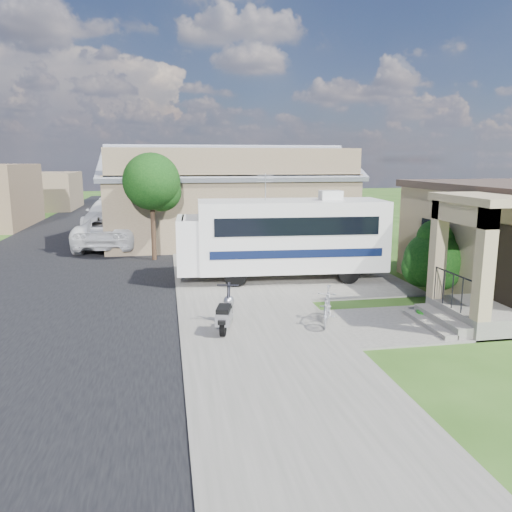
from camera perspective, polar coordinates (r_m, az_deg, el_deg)
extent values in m
plane|color=#274913|center=(13.69, 3.95, -7.24)|extent=(120.00, 120.00, 0.00)
cube|color=black|center=(23.40, -20.56, -0.25)|extent=(9.00, 80.00, 0.02)
cube|color=#5D5B54|center=(23.11, -4.52, 0.33)|extent=(4.00, 80.00, 0.06)
cube|color=#5D5B54|center=(18.25, 5.08, -2.55)|extent=(7.00, 6.00, 0.05)
cube|color=#5D5B54|center=(13.83, 17.24, -7.42)|extent=(4.00, 3.00, 0.05)
cube|color=black|center=(17.79, 19.21, 2.03)|extent=(0.04, 1.10, 1.20)
cube|color=black|center=(14.52, 26.85, -1.04)|extent=(0.04, 0.95, 2.10)
cube|color=#5D5B54|center=(14.38, 23.90, -6.25)|extent=(1.60, 2.40, 0.50)
cube|color=#5D5B54|center=(13.88, 20.42, -6.98)|extent=(0.40, 2.16, 0.32)
cube|color=#5D5B54|center=(13.73, 19.13, -7.44)|extent=(0.35, 2.16, 0.16)
cube|color=#917F5C|center=(14.53, 20.11, 0.69)|extent=(0.35, 0.35, 2.70)
cube|color=#917F5C|center=(12.84, 24.67, -0.92)|extent=(0.35, 0.35, 2.70)
cube|color=#917F5C|center=(13.52, 22.58, 4.52)|extent=(0.35, 2.40, 0.50)
cube|color=#917F5C|center=(13.95, 25.56, 5.91)|extent=(2.10, 2.70, 0.20)
cylinder|color=black|center=(13.69, 21.67, -1.93)|extent=(0.04, 1.70, 0.04)
cube|color=brown|center=(26.91, -3.31, 5.66)|extent=(12.00, 8.00, 3.60)
cube|color=slate|center=(24.82, -2.80, 10.65)|extent=(12.50, 4.40, 1.78)
cube|color=slate|center=(28.79, -3.85, 10.67)|extent=(12.50, 4.40, 1.78)
cube|color=slate|center=(26.81, -3.38, 12.16)|extent=(12.50, 0.50, 0.22)
cube|color=brown|center=(22.94, -2.17, 10.63)|extent=(11.76, 0.20, 1.30)
cube|color=brown|center=(48.15, -24.53, 6.78)|extent=(8.00, 7.00, 3.20)
cylinder|color=black|center=(21.78, -11.68, 3.61)|extent=(0.20, 0.20, 3.15)
sphere|color=black|center=(21.63, -11.86, 8.34)|extent=(2.40, 2.40, 2.40)
sphere|color=black|center=(21.85, -10.75, 7.22)|extent=(1.68, 1.68, 1.68)
cylinder|color=black|center=(31.72, -11.28, 5.98)|extent=(0.20, 0.20, 3.29)
sphere|color=black|center=(31.62, -11.41, 9.37)|extent=(2.40, 2.40, 2.40)
sphere|color=black|center=(31.83, -10.64, 8.56)|extent=(1.68, 1.68, 1.68)
cylinder|color=black|center=(40.71, -11.08, 6.84)|extent=(0.20, 0.20, 3.01)
sphere|color=black|center=(40.62, -11.17, 9.26)|extent=(2.40, 2.40, 2.40)
sphere|color=black|center=(40.83, -10.58, 8.68)|extent=(1.68, 1.68, 1.68)
cube|color=silver|center=(17.89, 4.04, 2.47)|extent=(6.70, 2.73, 2.44)
cube|color=silver|center=(17.62, -7.75, 1.34)|extent=(0.88, 2.27, 1.88)
cube|color=black|center=(17.54, -8.34, 2.99)|extent=(0.17, 1.99, 0.84)
cube|color=black|center=(16.67, 4.83, 3.37)|extent=(5.58, 0.36, 0.61)
cube|color=black|center=(18.99, 3.38, 4.31)|extent=(5.58, 0.36, 0.61)
cube|color=black|center=(16.82, 4.77, 0.24)|extent=(5.90, 0.37, 0.28)
cube|color=black|center=(19.11, 3.35, 1.55)|extent=(5.90, 0.37, 0.28)
cube|color=silver|center=(18.06, 8.52, 6.89)|extent=(0.79, 0.70, 0.33)
cylinder|color=#A6A5AD|center=(17.57, 1.08, 7.88)|extent=(0.04, 0.04, 0.94)
cylinder|color=black|center=(16.83, -2.40, -2.27)|extent=(0.76, 0.31, 0.75)
cylinder|color=black|center=(18.85, -2.89, -0.85)|extent=(0.76, 0.31, 0.75)
cylinder|color=black|center=(17.57, 10.53, -1.89)|extent=(0.76, 0.31, 0.75)
cylinder|color=black|center=(19.51, 8.73, -0.56)|extent=(0.76, 0.31, 0.75)
cylinder|color=black|center=(16.83, 19.39, -3.11)|extent=(0.14, 0.14, 0.72)
sphere|color=black|center=(16.66, 19.56, -0.41)|extent=(1.80, 1.80, 1.80)
sphere|color=black|center=(17.01, 20.25, 1.00)|extent=(1.44, 1.44, 1.44)
sphere|color=black|center=(16.74, 18.40, -1.23)|extent=(1.26, 1.26, 1.26)
sphere|color=black|center=(16.60, 20.48, -1.78)|extent=(1.08, 1.08, 1.08)
sphere|color=black|center=(16.55, 19.72, 2.04)|extent=(1.08, 1.08, 1.08)
cylinder|color=black|center=(12.21, -3.79, -8.11)|extent=(0.23, 0.47, 0.45)
cylinder|color=black|center=(13.27, -3.11, -6.53)|extent=(0.23, 0.47, 0.45)
cube|color=#A6A5AD|center=(12.67, -3.47, -7.09)|extent=(0.44, 0.62, 0.08)
cube|color=#A6A5AD|center=(12.24, -3.74, -7.05)|extent=(0.48, 0.63, 0.31)
cube|color=black|center=(12.23, -3.72, -6.06)|extent=(0.45, 0.67, 0.12)
cube|color=black|center=(12.01, -3.90, -7.51)|extent=(0.23, 0.24, 0.10)
cylinder|color=black|center=(13.09, -3.17, -4.91)|extent=(0.17, 0.36, 0.85)
sphere|color=#A6A5AD|center=(13.17, -3.13, -5.13)|extent=(0.29, 0.29, 0.29)
sphere|color=black|center=(13.25, -3.08, -5.03)|extent=(0.12, 0.12, 0.12)
cylinder|color=black|center=(12.91, -3.24, -3.35)|extent=(0.55, 0.18, 0.04)
cube|color=black|center=(13.24, -3.12, -6.02)|extent=(0.21, 0.31, 0.06)
imported|color=#A6A5AD|center=(13.17, 8.15, -5.89)|extent=(1.03, 1.64, 0.96)
imported|color=white|center=(25.80, -15.82, 2.95)|extent=(3.61, 6.56, 1.74)
imported|color=white|center=(32.80, -16.43, 4.61)|extent=(2.94, 6.41, 1.82)
cylinder|color=#166213|center=(14.46, 18.63, -6.43)|extent=(0.41, 0.41, 0.18)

